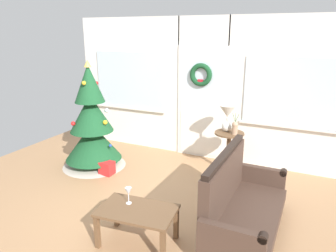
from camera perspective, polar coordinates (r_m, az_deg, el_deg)
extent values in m
plane|color=#AD7F56|center=(4.46, -3.75, -14.18)|extent=(6.76, 6.76, 0.00)
cube|color=white|center=(6.49, -6.71, 7.56)|extent=(2.15, 0.08, 2.55)
cube|color=white|center=(5.52, 21.28, 4.96)|extent=(2.15, 0.08, 2.55)
cube|color=white|center=(5.74, 6.49, 16.68)|extent=(0.94, 0.08, 0.50)
cube|color=silver|center=(5.84, 5.96, 4.08)|extent=(0.90, 0.05, 2.05)
cube|color=white|center=(5.97, 5.72, -1.35)|extent=(0.78, 0.02, 0.80)
cube|color=silver|center=(5.75, 5.99, 7.69)|extent=(0.78, 0.01, 1.10)
cube|color=silver|center=(6.43, -7.01, 8.14)|extent=(1.50, 0.01, 1.10)
cube|color=silver|center=(5.45, 21.31, 5.62)|extent=(1.50, 0.01, 1.10)
cube|color=silver|center=(6.53, -6.89, 3.18)|extent=(1.59, 0.06, 0.03)
cube|color=silver|center=(5.57, 20.69, -0.16)|extent=(1.59, 0.06, 0.03)
torus|color=#164424|center=(5.70, 5.91, 9.13)|extent=(0.41, 0.09, 0.41)
cube|color=red|center=(5.70, 5.82, 7.82)|extent=(0.10, 0.02, 0.10)
cylinder|color=#4C331E|center=(5.80, -13.10, -5.91)|extent=(0.10, 0.10, 0.21)
cone|color=beige|center=(5.82, -13.07, -6.42)|extent=(1.10, 1.10, 0.10)
cone|color=#194C28|center=(5.67, -13.33, -2.67)|extent=(0.97, 0.97, 0.63)
cone|color=#194C28|center=(5.53, -13.67, 2.28)|extent=(0.74, 0.74, 0.63)
cone|color=#194C28|center=(5.43, -14.04, 7.45)|extent=(0.50, 0.50, 0.63)
cone|color=#E0BC4C|center=(5.39, -14.28, 10.87)|extent=(0.12, 0.12, 0.12)
sphere|color=red|center=(5.57, -12.71, 7.53)|extent=(0.06, 0.06, 0.06)
sphere|color=gold|center=(5.27, -14.87, 7.48)|extent=(0.07, 0.07, 0.07)
sphere|color=silver|center=(5.54, -10.95, 2.78)|extent=(0.08, 0.08, 0.08)
sphere|color=#264CB2|center=(5.83, -10.90, -0.10)|extent=(0.07, 0.07, 0.07)
sphere|color=red|center=(5.51, -16.66, 0.43)|extent=(0.07, 0.07, 0.07)
sphere|color=gold|center=(5.36, -11.22, 0.65)|extent=(0.08, 0.08, 0.08)
sphere|color=silver|center=(5.76, -12.81, 2.94)|extent=(0.07, 0.07, 0.07)
sphere|color=#264CB2|center=(5.45, -10.32, -3.49)|extent=(0.05, 0.05, 0.05)
cylinder|color=black|center=(4.66, 19.57, -12.76)|extent=(0.05, 0.05, 0.14)
cylinder|color=black|center=(4.74, 12.23, -11.64)|extent=(0.05, 0.05, 0.14)
cube|color=#473328|center=(3.98, 13.99, -15.34)|extent=(0.72, 1.44, 0.14)
cube|color=#473328|center=(3.85, 9.97, -9.73)|extent=(0.12, 1.44, 0.62)
cube|color=black|center=(3.71, 10.23, -5.02)|extent=(0.08, 1.41, 0.06)
cube|color=#473328|center=(3.29, 11.11, -20.19)|extent=(0.66, 0.09, 0.38)
cylinder|color=black|center=(3.15, 16.70, -18.66)|extent=(0.09, 0.09, 0.09)
cube|color=#473328|center=(4.59, 16.15, -9.28)|extent=(0.66, 0.09, 0.38)
cylinder|color=black|center=(4.49, 20.01, -7.85)|extent=(0.09, 0.09, 0.09)
cylinder|color=brown|center=(5.26, 10.96, -1.28)|extent=(0.48, 0.48, 0.02)
cylinder|color=brown|center=(5.38, 10.75, -4.87)|extent=(0.07, 0.07, 0.68)
cube|color=brown|center=(5.47, 12.20, -8.25)|extent=(0.20, 0.05, 0.04)
cube|color=brown|center=(5.64, 10.16, -7.32)|extent=(0.14, 0.20, 0.04)
cube|color=brown|center=(5.40, 9.35, -8.42)|extent=(0.14, 0.20, 0.04)
sphere|color=silver|center=(5.28, 10.50, -0.11)|extent=(0.16, 0.16, 0.16)
cylinder|color=silver|center=(5.25, 10.57, 1.24)|extent=(0.02, 0.02, 0.06)
cone|color=silver|center=(5.21, 10.65, 2.61)|extent=(0.28, 0.28, 0.20)
cylinder|color=tan|center=(5.15, 11.91, -0.63)|extent=(0.09, 0.09, 0.16)
sphere|color=tan|center=(5.13, 11.96, 0.22)|extent=(0.10, 0.10, 0.10)
cylinder|color=#4C7042|center=(5.11, 11.80, 1.32)|extent=(0.07, 0.01, 0.17)
cylinder|color=#4C7042|center=(5.10, 12.03, 1.30)|extent=(0.01, 0.01, 0.18)
cylinder|color=#4C7042|center=(5.10, 12.25, 1.27)|extent=(0.07, 0.01, 0.17)
cube|color=brown|center=(3.60, -5.58, -14.87)|extent=(0.89, 0.61, 0.03)
cube|color=brown|center=(3.71, -12.59, -18.04)|extent=(0.05, 0.05, 0.39)
cube|color=brown|center=(3.43, -0.92, -20.84)|extent=(0.05, 0.05, 0.39)
cube|color=brown|center=(4.03, -9.24, -14.83)|extent=(0.05, 0.05, 0.39)
cube|color=brown|center=(3.77, 1.47, -17.00)|extent=(0.05, 0.05, 0.39)
cylinder|color=silver|center=(3.71, -7.05, -13.57)|extent=(0.06, 0.06, 0.01)
cylinder|color=silver|center=(3.69, -7.08, -12.87)|extent=(0.01, 0.01, 0.10)
cone|color=silver|center=(3.64, -7.13, -11.57)|extent=(0.08, 0.08, 0.09)
cube|color=red|center=(5.41, -10.90, -7.41)|extent=(0.22, 0.19, 0.22)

